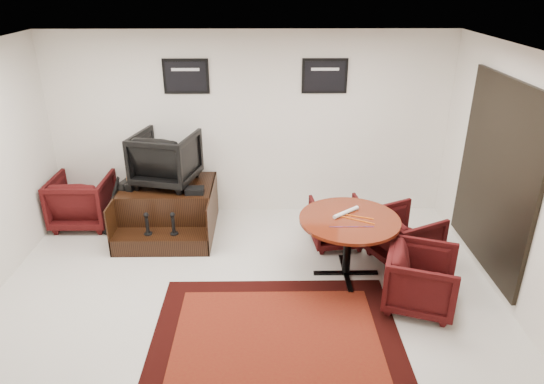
{
  "coord_description": "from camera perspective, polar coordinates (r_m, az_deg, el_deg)",
  "views": [
    {
      "loc": [
        0.24,
        -4.57,
        3.49
      ],
      "look_at": [
        0.32,
        0.9,
        1.03
      ],
      "focal_mm": 32.0,
      "sensor_mm": 36.0,
      "label": 1
    }
  ],
  "objects": [
    {
      "name": "ground",
      "position": [
        5.76,
        -3.11,
        -13.13
      ],
      "size": [
        6.0,
        6.0,
        0.0
      ],
      "primitive_type": "plane",
      "color": "silver",
      "rests_on": "ground"
    },
    {
      "name": "room_shell",
      "position": [
        5.0,
        1.18,
        4.28
      ],
      "size": [
        6.02,
        5.02,
        2.81
      ],
      "color": "white",
      "rests_on": "ground"
    },
    {
      "name": "area_rug",
      "position": [
        5.35,
        0.52,
        -16.39
      ],
      "size": [
        2.61,
        1.96,
        0.01
      ],
      "color": "black",
      "rests_on": "ground"
    },
    {
      "name": "shine_podium",
      "position": [
        7.3,
        -12.06,
        -2.08
      ],
      "size": [
        1.34,
        1.38,
        0.69
      ],
      "color": "black",
      "rests_on": "ground"
    },
    {
      "name": "shine_chair",
      "position": [
        7.12,
        -12.41,
        4.19
      ],
      "size": [
        0.99,
        0.95,
        0.85
      ],
      "primitive_type": "imported",
      "rotation": [
        0.0,
        0.0,
        2.9
      ],
      "color": "black",
      "rests_on": "shine_podium"
    },
    {
      "name": "shoes_pair",
      "position": [
        7.23,
        -16.39,
        0.87
      ],
      "size": [
        0.3,
        0.34,
        0.11
      ],
      "color": "black",
      "rests_on": "shine_podium"
    },
    {
      "name": "polish_kit",
      "position": [
        6.84,
        -9.09,
        0.17
      ],
      "size": [
        0.26,
        0.18,
        0.09
      ],
      "primitive_type": "cube",
      "rotation": [
        0.0,
        0.0,
        0.01
      ],
      "color": "black",
      "rests_on": "shine_podium"
    },
    {
      "name": "umbrella_black",
      "position": [
        7.32,
        -18.33,
        -1.44
      ],
      "size": [
        0.35,
        0.13,
        0.94
      ],
      "primitive_type": null,
      "color": "black",
      "rests_on": "ground"
    },
    {
      "name": "umbrella_hooked",
      "position": [
        7.4,
        -18.21,
        -1.34
      ],
      "size": [
        0.33,
        0.12,
        0.89
      ],
      "primitive_type": null,
      "color": "black",
      "rests_on": "ground"
    },
    {
      "name": "armchair_side",
      "position": [
        7.8,
        -21.44,
        -0.66
      ],
      "size": [
        0.84,
        0.78,
        0.86
      ],
      "primitive_type": "imported",
      "rotation": [
        0.0,
        0.0,
        3.13
      ],
      "color": "black",
      "rests_on": "ground"
    },
    {
      "name": "meeting_table",
      "position": [
        5.97,
        9.05,
        -3.88
      ],
      "size": [
        1.22,
        1.22,
        0.8
      ],
      "color": "#4E160B",
      "rests_on": "ground"
    },
    {
      "name": "table_chair_back",
      "position": [
        6.83,
        7.62,
        -3.36
      ],
      "size": [
        0.75,
        0.71,
        0.7
      ],
      "primitive_type": "imported",
      "rotation": [
        0.0,
        0.0,
        3.25
      ],
      "color": "black",
      "rests_on": "ground"
    },
    {
      "name": "table_chair_window",
      "position": [
        6.59,
        15.35,
        -4.79
      ],
      "size": [
        0.97,
        0.99,
        0.78
      ],
      "primitive_type": "imported",
      "rotation": [
        0.0,
        0.0,
        2.03
      ],
      "color": "black",
      "rests_on": "ground"
    },
    {
      "name": "table_chair_corner",
      "position": [
        5.77,
        17.17,
        -9.5
      ],
      "size": [
        0.92,
        0.95,
        0.78
      ],
      "primitive_type": "imported",
      "rotation": [
        0.0,
        0.0,
        1.24
      ],
      "color": "black",
      "rests_on": "ground"
    },
    {
      "name": "paper_roll",
      "position": [
        6.01,
        8.7,
        -2.37
      ],
      "size": [
        0.36,
        0.3,
        0.05
      ],
      "primitive_type": "cylinder",
      "rotation": [
        0.0,
        1.57,
        0.68
      ],
      "color": "silver",
      "rests_on": "meeting_table"
    },
    {
      "name": "table_clutter",
      "position": [
        5.88,
        9.7,
        -3.31
      ],
      "size": [
        0.56,
        0.37,
        0.01
      ],
      "color": "#E95F0C",
      "rests_on": "meeting_table"
    }
  ]
}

